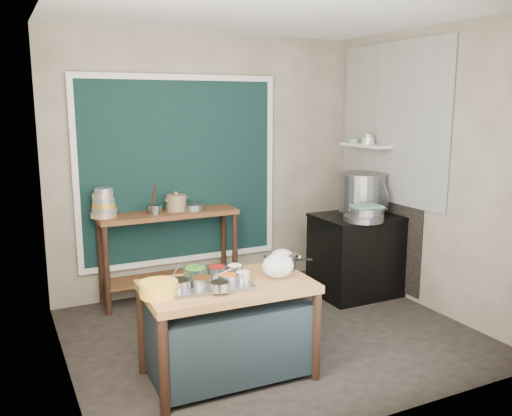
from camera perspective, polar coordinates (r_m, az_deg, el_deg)
name	(u,v)px	position (r m, az deg, el deg)	size (l,w,h in m)	color
floor	(271,335)	(5.06, 1.63, -13.24)	(3.50, 3.00, 0.02)	#2D2823
back_wall	(209,164)	(6.03, -4.98, 4.61)	(3.50, 0.02, 2.80)	gray
left_wall	(56,197)	(4.16, -20.30, 1.07)	(0.02, 3.00, 2.80)	gray
right_wall	(428,171)	(5.69, 17.65, 3.76)	(0.02, 3.00, 2.80)	gray
ceiling	(273,10)	(4.67, 1.83, 20.14)	(3.50, 3.00, 0.02)	gray
curtain_panel	(180,171)	(5.88, -8.02, 3.90)	(2.10, 0.02, 1.90)	black
curtain_frame	(180,171)	(5.87, -7.99, 3.89)	(2.22, 0.03, 2.02)	beige
tile_panel	(392,123)	(6.05, 14.12, 8.62)	(0.02, 1.70, 1.70)	#B2B2AA
soot_patch	(382,226)	(6.28, 13.08, -1.86)	(0.01, 1.30, 1.30)	black
wall_shelf	(366,145)	(6.23, 11.48, 6.49)	(0.22, 0.70, 0.03)	beige
prep_table	(228,330)	(4.21, -2.96, -12.70)	(1.25, 0.72, 0.75)	brown
back_counter	(170,256)	(5.82, -9.09, -5.02)	(1.45, 0.40, 0.95)	#5B331A
stove_block	(358,256)	(6.03, 10.67, -4.98)	(0.90, 0.68, 0.85)	black
stove_top	(359,217)	(5.93, 10.82, -0.89)	(0.92, 0.69, 0.03)	black
condiment_tray	(210,284)	(4.02, -4.89, -7.98)	(0.58, 0.42, 0.03)	gray
condiment_bowls	(210,277)	(4.02, -4.91, -7.27)	(0.65, 0.52, 0.07)	gray
yellow_basin	(159,289)	(3.85, -10.20, -8.37)	(0.27, 0.27, 0.10)	gold
saucepan	(282,262)	(4.37, 2.76, -5.69)	(0.23, 0.23, 0.13)	gray
plastic_bag_a	(278,266)	(4.17, 2.32, -6.08)	(0.25, 0.21, 0.19)	white
plastic_bag_b	(282,259)	(4.40, 2.72, -5.36)	(0.21, 0.18, 0.16)	white
bowl_stack	(104,205)	(5.57, -15.73, 0.35)	(0.26, 0.26, 0.29)	tan
utensil_cup	(154,209)	(5.63, -10.66, -0.15)	(0.15, 0.15, 0.09)	gray
ceramic_crock	(176,204)	(5.75, -8.40, 0.44)	(0.22, 0.22, 0.15)	olive
wide_bowl	(193,207)	(5.79, -6.66, 0.13)	(0.26, 0.26, 0.06)	gray
stock_pot	(362,192)	(6.11, 11.14, 1.63)	(0.55, 0.55, 0.43)	gray
pot_lid	(376,194)	(6.06, 12.53, 1.50)	(0.44, 0.44, 0.02)	gray
steamer	(367,213)	(5.73, 11.57, -0.54)	(0.39, 0.39, 0.13)	gray
green_cloth	(367,206)	(5.72, 11.60, 0.19)	(0.28, 0.22, 0.02)	#4F8B69
shallow_pan	(363,218)	(5.64, 11.25, -1.08)	(0.41, 0.41, 0.05)	gray
shelf_bowl_stack	(368,139)	(6.19, 11.75, 7.09)	(0.14, 0.14, 0.11)	silver
shelf_bowl_green	(354,141)	(6.41, 10.27, 6.99)	(0.12, 0.12, 0.04)	gray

